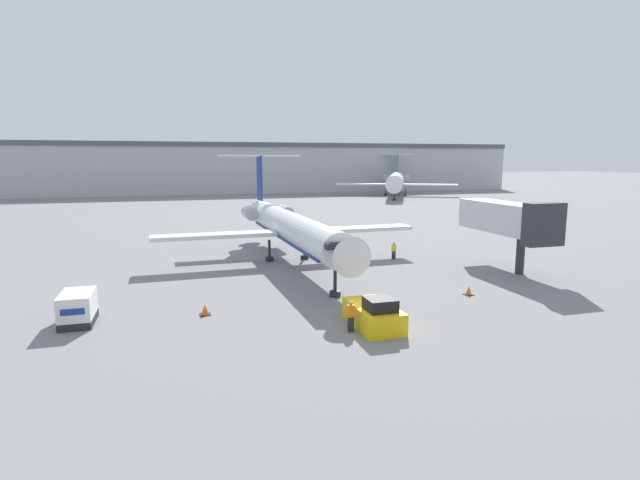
% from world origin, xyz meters
% --- Properties ---
extents(ground_plane, '(600.00, 600.00, 0.00)m').
position_xyz_m(ground_plane, '(0.00, 0.00, 0.00)').
color(ground_plane, slate).
extents(terminal_building, '(180.00, 16.80, 14.05)m').
position_xyz_m(terminal_building, '(0.00, 120.00, 7.05)').
color(terminal_building, '#B2B2B7').
rests_on(terminal_building, ground).
extents(airplane_main, '(24.76, 30.44, 10.02)m').
position_xyz_m(airplane_main, '(-0.51, 19.74, 3.43)').
color(airplane_main, silver).
rests_on(airplane_main, ground).
extents(pushback_tug, '(2.27, 4.52, 1.95)m').
position_xyz_m(pushback_tug, '(0.05, 0.44, 0.73)').
color(pushback_tug, yellow).
rests_on(pushback_tug, ground).
extents(luggage_cart, '(1.79, 3.09, 1.86)m').
position_xyz_m(luggage_cart, '(-16.35, 5.82, 0.93)').
color(luggage_cart, '#232326').
rests_on(luggage_cart, ground).
extents(worker_near_tug, '(0.40, 0.25, 1.79)m').
position_xyz_m(worker_near_tug, '(-1.49, 0.00, 0.94)').
color(worker_near_tug, '#232838').
rests_on(worker_near_tug, ground).
extents(worker_by_wing, '(0.40, 0.24, 1.66)m').
position_xyz_m(worker_by_wing, '(9.40, 18.08, 0.86)').
color(worker_by_wing, '#232838').
rests_on(worker_by_wing, ground).
extents(traffic_cone_left, '(0.67, 0.67, 0.67)m').
position_xyz_m(traffic_cone_left, '(-9.13, 5.39, 0.32)').
color(traffic_cone_left, black).
rests_on(traffic_cone_left, ground).
extents(traffic_cone_right, '(0.62, 0.62, 0.66)m').
position_xyz_m(traffic_cone_right, '(9.13, 4.84, 0.31)').
color(traffic_cone_right, black).
rests_on(traffic_cone_right, ground).
extents(airplane_parked_far_left, '(29.74, 36.35, 10.97)m').
position_xyz_m(airplane_parked_far_left, '(44.81, 94.36, 3.86)').
color(airplane_parked_far_left, white).
rests_on(airplane_parked_far_left, ground).
extents(jet_bridge, '(3.20, 10.59, 6.19)m').
position_xyz_m(jet_bridge, '(16.92, 11.30, 4.44)').
color(jet_bridge, '#2D2D33').
rests_on(jet_bridge, ground).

